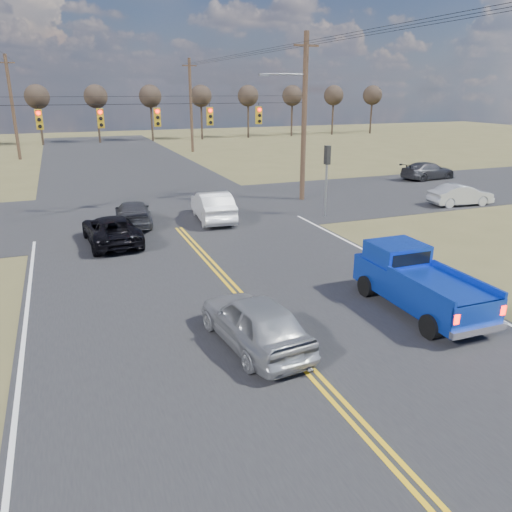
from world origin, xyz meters
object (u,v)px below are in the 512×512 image
object	(u,v)px
dgrey_car_queue	(133,213)
cross_car_east_near	(461,195)
white_car_queue	(213,206)
silver_suv	(255,321)
pickup_truck	(417,282)
black_suv	(111,230)
cross_car_east_far	(428,171)

from	to	relation	value
dgrey_car_queue	cross_car_east_near	bearing A→B (deg)	177.31
dgrey_car_queue	white_car_queue	bearing A→B (deg)	177.46
silver_suv	cross_car_east_near	xyz separation A→B (m)	(18.09, 11.89, -0.10)
white_car_queue	cross_car_east_near	xyz separation A→B (m)	(15.15, -1.97, -0.15)
dgrey_car_queue	cross_car_east_near	distance (m)	19.47
pickup_truck	black_suv	xyz separation A→B (m)	(-8.32, 11.00, -0.26)
silver_suv	cross_car_east_far	world-z (taller)	silver_suv
cross_car_east_near	dgrey_car_queue	bearing A→B (deg)	88.51
white_car_queue	cross_car_east_far	xyz separation A→B (m)	(19.53, 6.35, -0.12)
white_car_queue	black_suv	bearing A→B (deg)	29.35
cross_car_east_near	cross_car_east_far	distance (m)	9.41
white_car_queue	pickup_truck	bearing A→B (deg)	106.87
pickup_truck	cross_car_east_near	xyz separation A→B (m)	(12.40, 11.51, -0.28)
silver_suv	cross_car_east_near	bearing A→B (deg)	-153.02
pickup_truck	white_car_queue	size ratio (longest dim) A/B	1.06
cross_car_east_near	pickup_truck	bearing A→B (deg)	138.75
cross_car_east_near	cross_car_east_far	xyz separation A→B (m)	(4.38, 8.32, 0.03)
pickup_truck	black_suv	size ratio (longest dim) A/B	1.07
silver_suv	black_suv	bearing A→B (deg)	-83.29
silver_suv	cross_car_east_far	size ratio (longest dim) A/B	0.94
black_suv	silver_suv	bearing A→B (deg)	99.30
white_car_queue	cross_car_east_far	size ratio (longest dim) A/B	1.04
silver_suv	white_car_queue	distance (m)	14.17
black_suv	cross_car_east_far	world-z (taller)	cross_car_east_far
black_suv	cross_car_east_far	bearing A→B (deg)	-164.35
dgrey_car_queue	cross_car_east_far	size ratio (longest dim) A/B	0.93
dgrey_car_queue	silver_suv	bearing A→B (deg)	99.53
black_suv	dgrey_car_queue	distance (m)	3.33
silver_suv	cross_car_east_near	size ratio (longest dim) A/B	1.11
silver_suv	cross_car_east_far	distance (m)	30.23
cross_car_east_near	white_car_queue	bearing A→B (deg)	88.47
pickup_truck	white_car_queue	xyz separation A→B (m)	(-2.74, 13.48, -0.13)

